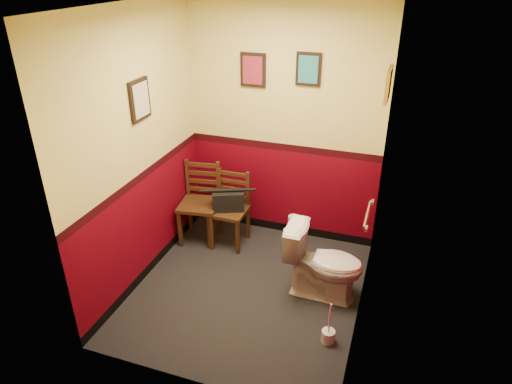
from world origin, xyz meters
The scene contains 17 objects.
floor centered at (0.00, 0.00, 0.00)m, with size 2.20×2.40×0.00m, color black.
ceiling centered at (0.00, 0.00, 2.70)m, with size 2.20×2.40×0.00m, color silver.
wall_back centered at (0.00, 1.20, 1.35)m, with size 2.20×2.70×0.00m, color #570311.
wall_front centered at (0.00, -1.20, 1.35)m, with size 2.20×2.70×0.00m, color #570311.
wall_left centered at (-1.10, 0.00, 1.35)m, with size 2.40×2.70×0.00m, color #570311.
wall_right centered at (1.10, 0.00, 1.35)m, with size 2.40×2.70×0.00m, color #570311.
grab_bar centered at (1.07, 0.25, 0.95)m, with size 0.05×0.56×0.06m.
framed_print_back_a centered at (-0.35, 1.18, 1.95)m, with size 0.28×0.04×0.36m.
framed_print_back_b centered at (0.25, 1.18, 2.00)m, with size 0.26×0.04×0.34m.
framed_print_left centered at (-1.08, 0.10, 1.85)m, with size 0.04×0.30×0.38m.
framed_print_right centered at (1.08, 0.60, 2.05)m, with size 0.04×0.34×0.28m.
toilet centered at (0.72, 0.18, 0.37)m, with size 0.43×0.76×0.75m, color white.
toilet_brush centered at (0.90, -0.43, 0.07)m, with size 0.12×0.12×0.42m.
chair_left centered at (-0.86, 0.75, 0.47)m, with size 0.50×0.50×0.94m.
chair_right centered at (-0.50, 0.78, 0.44)m, with size 0.41×0.41×0.87m.
handbag centered at (-0.50, 0.74, 0.57)m, with size 0.40×0.30×0.26m.
tp_stack centered at (0.19, 1.06, 0.14)m, with size 0.25×0.15×0.33m.
Camera 1 is at (1.26, -3.45, 3.02)m, focal length 32.00 mm.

